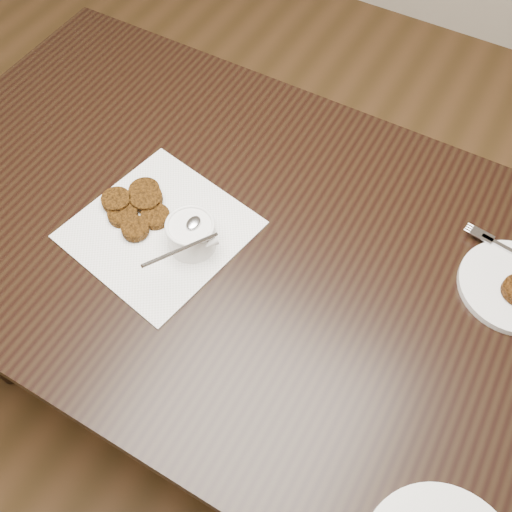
{
  "coord_description": "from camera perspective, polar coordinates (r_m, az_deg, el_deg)",
  "views": [
    {
      "loc": [
        0.31,
        -0.39,
        1.59
      ],
      "look_at": [
        0.06,
        0.05,
        0.8
      ],
      "focal_mm": 39.01,
      "sensor_mm": 36.0,
      "label": 1
    }
  ],
  "objects": [
    {
      "name": "sauce_ramekin",
      "position": [
        0.96,
        -6.82,
        3.28
      ],
      "size": [
        0.13,
        0.13,
        0.12
      ],
      "primitive_type": null,
      "rotation": [
        0.0,
        0.0,
        0.2
      ],
      "color": "white",
      "rests_on": "napkin"
    },
    {
      "name": "patty_cluster",
      "position": [
        1.06,
        -12.2,
        4.99
      ],
      "size": [
        0.2,
        0.2,
        0.02
      ],
      "primitive_type": null,
      "rotation": [
        0.0,
        0.0,
        -0.01
      ],
      "color": "#62360D",
      "rests_on": "napkin"
    },
    {
      "name": "floor",
      "position": [
        1.66,
        -2.78,
        -15.27
      ],
      "size": [
        4.0,
        4.0,
        0.0
      ],
      "primitive_type": "plane",
      "color": "brown",
      "rests_on": "ground"
    },
    {
      "name": "napkin",
      "position": [
        1.04,
        -9.84,
        2.68
      ],
      "size": [
        0.33,
        0.33,
        0.0
      ],
      "primitive_type": "cube",
      "rotation": [
        0.0,
        0.0,
        -0.19
      ],
      "color": "white",
      "rests_on": "table"
    },
    {
      "name": "table",
      "position": [
        1.36,
        -3.33,
        -6.06
      ],
      "size": [
        1.27,
        0.82,
        0.75
      ],
      "primitive_type": "cube",
      "color": "black",
      "rests_on": "floor"
    }
  ]
}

